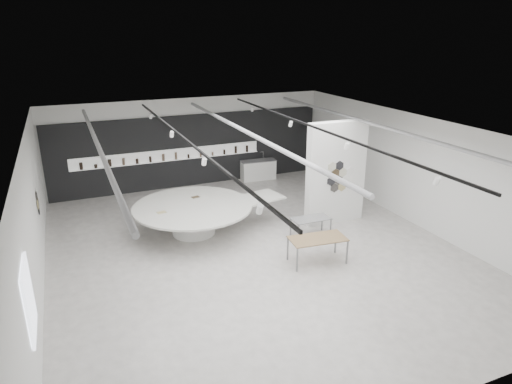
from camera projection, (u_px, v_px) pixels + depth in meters
name	position (u px, v px, depth m)	size (l,w,h in m)	color
room	(251.00, 187.00, 13.47)	(12.02, 14.02, 3.82)	beige
back_wall_display	(190.00, 151.00, 19.66)	(11.80, 0.27, 3.10)	black
partition_column	(336.00, 173.00, 15.75)	(2.20, 0.38, 3.60)	white
display_island	(196.00, 215.00, 15.20)	(5.54, 4.63, 1.01)	white
sample_table_wood	(318.00, 240.00, 13.24)	(1.72, 0.99, 0.77)	olive
sample_table_stone	(311.00, 220.00, 14.95)	(1.27, 0.66, 0.65)	gray
kitchen_counter	(258.00, 170.00, 20.78)	(1.62, 0.72, 1.25)	white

